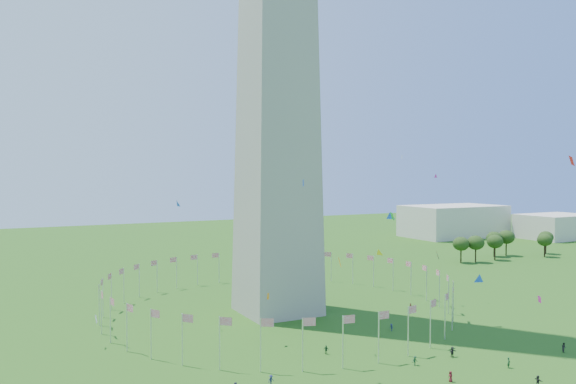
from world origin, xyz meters
name	(u,v)px	position (x,y,z in m)	size (l,w,h in m)	color
ground	(417,382)	(0.00, 0.00, 0.00)	(600.00, 600.00, 0.00)	#1E4B11
flag_ring	(277,293)	(0.00, 50.00, 4.50)	(80.24, 80.24, 9.00)	silver
gov_building_east_a	(453,221)	(150.00, 150.00, 8.00)	(50.00, 30.00, 16.00)	beige
gov_building_east_b	(556,226)	(190.00, 120.00, 6.00)	(35.00, 25.00, 12.00)	beige
crowd	(434,378)	(1.98, -1.70, 0.87)	(83.56, 77.50, 1.91)	black
kites_aloft	(405,243)	(15.02, 21.62, 18.75)	(113.99, 56.54, 33.52)	blue
tree_line_east	(502,246)	(113.65, 85.38, 4.74)	(53.04, 15.41, 9.97)	#2B4C19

